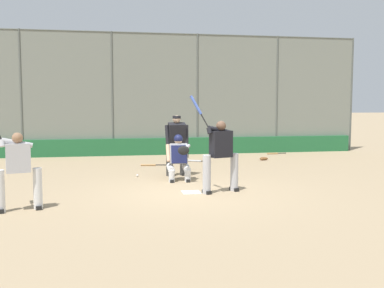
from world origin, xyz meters
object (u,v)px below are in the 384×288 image
at_px(batter_at_plate, 220,153).
at_px(spare_bat_near_backstop, 196,161).
at_px(umpire_home, 177,143).
at_px(spare_bat_third_base_side, 274,153).
at_px(fielding_glove_on_dirt, 264,159).
at_px(catcher_behind_plate, 179,157).
at_px(spare_bat_by_padding, 150,165).
at_px(baseball_loose, 137,176).
at_px(batter_on_deck, 18,168).

distance_m(batter_at_plate, spare_bat_near_backstop, 5.57).
relative_size(umpire_home, spare_bat_third_base_side, 2.10).
distance_m(spare_bat_near_backstop, fielding_glove_on_dirt, 2.53).
height_order(catcher_behind_plate, spare_bat_near_backstop, catcher_behind_plate).
height_order(catcher_behind_plate, umpire_home, umpire_home).
bearing_deg(spare_bat_by_padding, baseball_loose, 83.82).
bearing_deg(batter_at_plate, spare_bat_near_backstop, -111.93).
bearing_deg(baseball_loose, spare_bat_by_padding, -104.56).
distance_m(spare_bat_near_backstop, baseball_loose, 3.69).
bearing_deg(batter_on_deck, baseball_loose, -138.71).
relative_size(catcher_behind_plate, spare_bat_third_base_side, 1.51).
relative_size(umpire_home, fielding_glove_on_dirt, 5.51).
distance_m(fielding_glove_on_dirt, baseball_loose, 5.63).
distance_m(catcher_behind_plate, spare_bat_third_base_side, 7.36).
height_order(batter_at_plate, fielding_glove_on_dirt, batter_at_plate).
height_order(fielding_glove_on_dirt, baseball_loose, fielding_glove_on_dirt).
relative_size(catcher_behind_plate, spare_bat_near_backstop, 1.63).
xyz_separation_m(batter_at_plate, catcher_behind_plate, (0.72, -1.71, -0.27)).
bearing_deg(baseball_loose, umpire_home, -179.87).
xyz_separation_m(spare_bat_by_padding, spare_bat_third_base_side, (-5.30, -2.51, 0.00)).
height_order(spare_bat_near_backstop, spare_bat_third_base_side, same).
bearing_deg(fielding_glove_on_dirt, spare_bat_third_base_side, -121.35).
height_order(batter_at_plate, spare_bat_by_padding, batter_at_plate).
xyz_separation_m(catcher_behind_plate, spare_bat_by_padding, (0.50, -3.03, -0.62)).
distance_m(batter_on_deck, spare_bat_third_base_side, 11.82).
bearing_deg(spare_bat_by_padding, fielding_glove_on_dirt, -161.42).
relative_size(spare_bat_near_backstop, spare_bat_third_base_side, 0.92).
xyz_separation_m(catcher_behind_plate, umpire_home, (-0.07, -0.86, 0.29)).
height_order(spare_bat_by_padding, baseball_loose, baseball_loose).
bearing_deg(batter_at_plate, spare_bat_by_padding, -92.35).
xyz_separation_m(batter_on_deck, baseball_loose, (-2.52, -3.62, -0.79)).
xyz_separation_m(spare_bat_third_base_side, fielding_glove_on_dirt, (1.07, 1.75, 0.02)).
bearing_deg(batter_at_plate, umpire_home, -92.58).
bearing_deg(catcher_behind_plate, batter_on_deck, 38.91).
bearing_deg(catcher_behind_plate, batter_at_plate, 114.23).
bearing_deg(umpire_home, spare_bat_by_padding, -79.43).
distance_m(umpire_home, spare_bat_by_padding, 2.42).
xyz_separation_m(umpire_home, spare_bat_by_padding, (0.57, -2.17, -0.90)).
xyz_separation_m(catcher_behind_plate, spare_bat_third_base_side, (-4.81, -5.54, -0.62)).
bearing_deg(catcher_behind_plate, spare_bat_third_base_side, -129.62).
distance_m(catcher_behind_plate, baseball_loose, 1.50).
height_order(batter_at_plate, spare_bat_third_base_side, batter_at_plate).
height_order(batter_at_plate, baseball_loose, batter_at_plate).
xyz_separation_m(batter_on_deck, spare_bat_third_base_side, (-8.38, -8.30, -0.80)).
height_order(spare_bat_near_backstop, baseball_loose, baseball_loose).
bearing_deg(baseball_loose, spare_bat_near_backstop, -128.04).
bearing_deg(baseball_loose, spare_bat_third_base_side, -141.43).
bearing_deg(spare_bat_by_padding, spare_bat_near_backstop, -148.24).
relative_size(spare_bat_third_base_side, baseball_loose, 11.19).
xyz_separation_m(catcher_behind_plate, baseball_loose, (1.06, -0.86, -0.61)).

